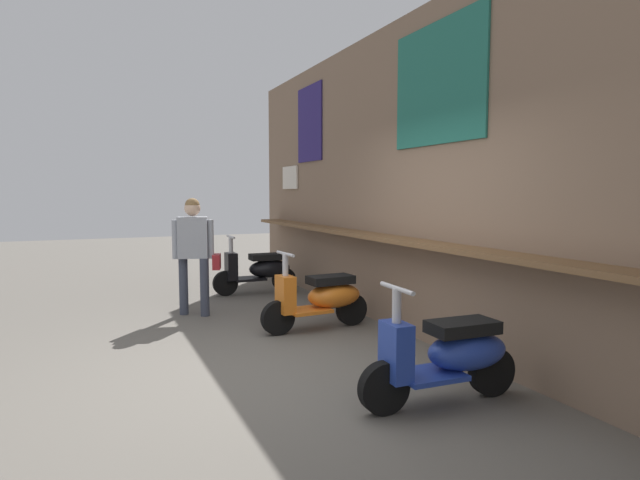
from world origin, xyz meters
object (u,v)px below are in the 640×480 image
object	(u,v)px
scooter_black	(260,270)
scooter_blue	(449,355)
shopper_with_handbag	(194,245)
scooter_orange	(322,298)

from	to	relation	value
scooter_black	scooter_blue	size ratio (longest dim) A/B	1.00
scooter_blue	shopper_with_handbag	world-z (taller)	shopper_with_handbag
scooter_black	shopper_with_handbag	xyz separation A→B (m)	(1.17, -1.27, 0.57)
scooter_blue	scooter_black	bearing A→B (deg)	-88.14
scooter_black	scooter_blue	xyz separation A→B (m)	(5.01, -0.00, 0.00)
scooter_orange	scooter_blue	distance (m)	2.48
scooter_blue	shopper_with_handbag	xyz separation A→B (m)	(-3.84, -1.27, 0.57)
scooter_orange	shopper_with_handbag	world-z (taller)	shopper_with_handbag
shopper_with_handbag	scooter_blue	bearing A→B (deg)	-144.69
scooter_black	scooter_orange	bearing A→B (deg)	90.43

